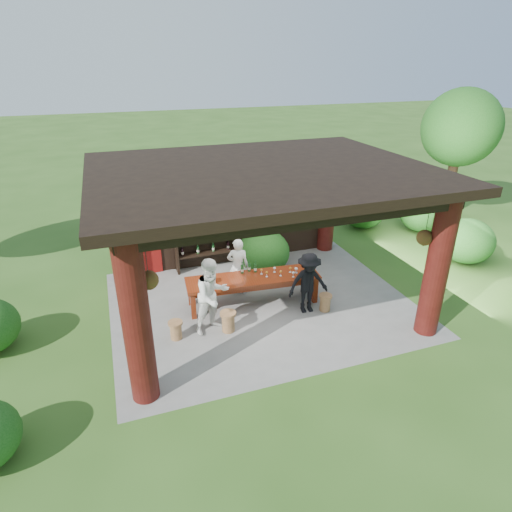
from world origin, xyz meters
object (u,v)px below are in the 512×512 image
object	(u,v)px
tasting_table	(253,281)
host	(238,266)
guest_man	(308,283)
napkin_basket	(210,280)
stool_far_left	(176,330)
wine_shelf	(220,229)
stool_near_left	(228,321)
stool_near_right	(325,302)
guest_woman	(212,296)

from	to	relation	value
tasting_table	host	bearing A→B (deg)	105.90
guest_man	napkin_basket	distance (m)	2.39
stool_far_left	napkin_basket	size ratio (longest dim) A/B	1.66
tasting_table	napkin_basket	bearing A→B (deg)	176.32
wine_shelf	napkin_basket	size ratio (longest dim) A/B	10.36
stool_near_left	guest_man	world-z (taller)	guest_man
stool_near_left	stool_far_left	xyz separation A→B (m)	(-1.18, 0.10, -0.03)
stool_near_right	wine_shelf	bearing A→B (deg)	118.12
host	guest_man	distance (m)	1.96
wine_shelf	guest_woman	world-z (taller)	wine_shelf
stool_near_left	wine_shelf	bearing A→B (deg)	77.58
wine_shelf	guest_woman	xyz separation A→B (m)	(-1.04, -3.18, -0.30)
guest_woman	host	bearing A→B (deg)	33.82
stool_near_right	stool_near_left	bearing A→B (deg)	-178.77
stool_near_right	guest_woman	world-z (taller)	guest_woman
tasting_table	wine_shelf	bearing A→B (deg)	94.57
guest_woman	napkin_basket	size ratio (longest dim) A/B	6.85
stool_near_left	guest_woman	size ratio (longest dim) A/B	0.27
stool_near_right	napkin_basket	xyz separation A→B (m)	(-2.66, 0.98, 0.59)
guest_man	napkin_basket	xyz separation A→B (m)	(-2.23, 0.86, 0.04)
guest_woman	napkin_basket	world-z (taller)	guest_woman
guest_woman	guest_man	world-z (taller)	guest_woman
wine_shelf	napkin_basket	distance (m)	2.51
guest_man	tasting_table	bearing A→B (deg)	148.02
stool_far_left	tasting_table	bearing A→B (deg)	22.25
guest_woman	guest_man	distance (m)	2.38
guest_woman	napkin_basket	distance (m)	0.88
guest_man	napkin_basket	world-z (taller)	guest_man
wine_shelf	napkin_basket	world-z (taller)	wine_shelf
tasting_table	napkin_basket	world-z (taller)	napkin_basket
wine_shelf	host	world-z (taller)	wine_shelf
wine_shelf	guest_man	bearing A→B (deg)	-67.25
stool_far_left	napkin_basket	bearing A→B (deg)	42.27
tasting_table	host	xyz separation A→B (m)	(-0.19, 0.66, 0.14)
host	guest_woman	size ratio (longest dim) A/B	0.87
tasting_table	host	distance (m)	0.70
stool_far_left	napkin_basket	xyz separation A→B (m)	(1.03, 0.93, 0.59)
napkin_basket	wine_shelf	bearing A→B (deg)	68.95
stool_near_left	napkin_basket	world-z (taller)	napkin_basket
tasting_table	guest_woman	world-z (taller)	guest_woman
stool_near_left	guest_woman	distance (m)	0.72
wine_shelf	stool_near_left	bearing A→B (deg)	-102.42
stool_near_right	guest_man	size ratio (longest dim) A/B	0.28
host	stool_near_left	bearing A→B (deg)	85.47
tasting_table	napkin_basket	distance (m)	1.10
stool_near_left	guest_man	bearing A→B (deg)	4.90
guest_woman	guest_man	bearing A→B (deg)	-20.26
stool_far_left	guest_woman	size ratio (longest dim) A/B	0.24
tasting_table	stool_far_left	xyz separation A→B (m)	(-2.11, -0.86, -0.40)
wine_shelf	tasting_table	size ratio (longest dim) A/B	0.79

